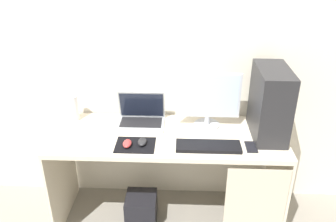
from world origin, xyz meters
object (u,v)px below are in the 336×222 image
at_px(cell_phone, 251,147).
at_px(laptop, 141,117).
at_px(monitor, 208,100).
at_px(speaker, 73,108).
at_px(subwoofer, 141,209).
at_px(keyboard, 208,146).
at_px(mouse_left, 142,142).
at_px(pc_tower, 270,103).
at_px(mouse_right, 127,144).

bearing_deg(cell_phone, laptop, 157.98).
height_order(monitor, speaker, monitor).
xyz_separation_m(monitor, laptop, (-0.48, 0.02, -0.16)).
xyz_separation_m(cell_phone, subwoofer, (-0.75, 0.10, -0.64)).
bearing_deg(subwoofer, cell_phone, -7.53).
distance_m(speaker, keyboard, 1.04).
distance_m(keyboard, mouse_left, 0.43).
relative_size(monitor, keyboard, 1.06).
height_order(laptop, speaker, laptop).
height_order(pc_tower, keyboard, pc_tower).
bearing_deg(monitor, laptop, 177.48).
bearing_deg(speaker, mouse_left, -30.79).
height_order(laptop, subwoofer, laptop).
bearing_deg(monitor, cell_phone, -46.16).
bearing_deg(subwoofer, speaker, 155.37).
xyz_separation_m(laptop, keyboard, (0.47, -0.32, -0.04)).
distance_m(mouse_left, cell_phone, 0.71).
relative_size(laptop, mouse_left, 3.54).
bearing_deg(mouse_left, pc_tower, 11.88).
xyz_separation_m(laptop, subwoofer, (0.00, -0.20, -0.68)).
bearing_deg(laptop, cell_phone, -22.02).
xyz_separation_m(monitor, keyboard, (-0.01, -0.30, -0.20)).
bearing_deg(cell_phone, mouse_left, 179.47).
distance_m(speaker, mouse_right, 0.57).
xyz_separation_m(keyboard, mouse_right, (-0.53, -0.01, 0.01)).
bearing_deg(pc_tower, keyboard, -154.27).
bearing_deg(mouse_left, monitor, 32.09).
bearing_deg(mouse_left, cell_phone, -0.53).
relative_size(monitor, mouse_left, 4.63).
height_order(keyboard, mouse_left, mouse_left).
relative_size(monitor, subwoofer, 1.93).
bearing_deg(keyboard, monitor, 88.63).
bearing_deg(cell_phone, pc_tower, 54.51).
bearing_deg(speaker, mouse_right, -37.88).
distance_m(laptop, cell_phone, 0.81).
height_order(speaker, mouse_left, speaker).
xyz_separation_m(pc_tower, speaker, (-1.38, 0.15, -0.14)).
distance_m(speaker, cell_phone, 1.30).
xyz_separation_m(monitor, mouse_left, (-0.44, -0.28, -0.19)).
height_order(pc_tower, mouse_left, pc_tower).
bearing_deg(subwoofer, mouse_left, -67.37).
distance_m(pc_tower, cell_phone, 0.32).
bearing_deg(cell_phone, subwoofer, 172.47).
distance_m(mouse_right, cell_phone, 0.81).
height_order(speaker, cell_phone, speaker).
bearing_deg(monitor, mouse_right, -150.65).
relative_size(keyboard, cell_phone, 3.23).
bearing_deg(speaker, pc_tower, -6.06).
distance_m(laptop, mouse_right, 0.33).
xyz_separation_m(speaker, mouse_right, (0.45, -0.35, -0.07)).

